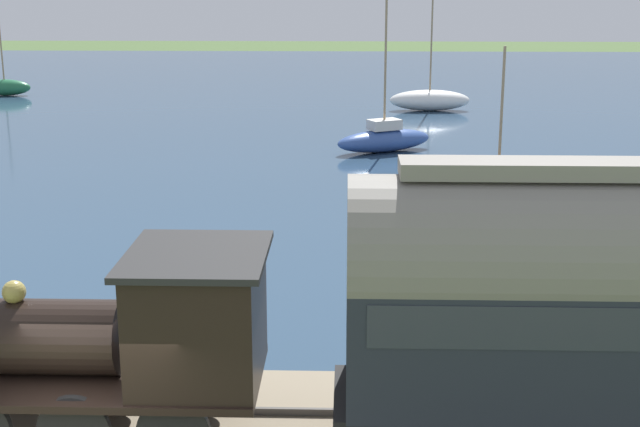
{
  "coord_description": "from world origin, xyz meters",
  "views": [
    {
      "loc": [
        -11.21,
        -3.58,
        7.45
      ],
      "look_at": [
        7.99,
        -3.0,
        2.38
      ],
      "focal_mm": 50.0,
      "sensor_mm": 36.0,
      "label": 1
    }
  ],
  "objects_px": {
    "sailboat_brown": "(498,175)",
    "steam_locomotive": "(122,333)",
    "sailboat_blue": "(384,138)",
    "sailboat_white": "(430,100)",
    "rowboat_far_out": "(502,329)",
    "sailboat_green": "(5,87)"
  },
  "relations": [
    {
      "from": "steam_locomotive",
      "to": "rowboat_far_out",
      "type": "relative_size",
      "value": 2.25
    },
    {
      "from": "sailboat_green",
      "to": "sailboat_brown",
      "type": "bearing_deg",
      "value": -134.22
    },
    {
      "from": "sailboat_blue",
      "to": "rowboat_far_out",
      "type": "xyz_separation_m",
      "value": [
        -21.33,
        -1.66,
        -0.32
      ]
    },
    {
      "from": "sailboat_brown",
      "to": "sailboat_blue",
      "type": "relative_size",
      "value": 0.62
    },
    {
      "from": "sailboat_white",
      "to": "rowboat_far_out",
      "type": "distance_m",
      "value": 34.21
    },
    {
      "from": "steam_locomotive",
      "to": "sailboat_green",
      "type": "relative_size",
      "value": 1.1
    },
    {
      "from": "rowboat_far_out",
      "to": "sailboat_green",
      "type": "bearing_deg",
      "value": -15.53
    },
    {
      "from": "sailboat_blue",
      "to": "sailboat_green",
      "type": "bearing_deg",
      "value": 24.08
    },
    {
      "from": "sailboat_brown",
      "to": "sailboat_green",
      "type": "relative_size",
      "value": 0.96
    },
    {
      "from": "steam_locomotive",
      "to": "sailboat_blue",
      "type": "height_order",
      "value": "sailboat_blue"
    },
    {
      "from": "sailboat_brown",
      "to": "sailboat_white",
      "type": "relative_size",
      "value": 0.58
    },
    {
      "from": "sailboat_brown",
      "to": "rowboat_far_out",
      "type": "relative_size",
      "value": 1.95
    },
    {
      "from": "sailboat_blue",
      "to": "sailboat_brown",
      "type": "bearing_deg",
      "value": 179.98
    },
    {
      "from": "steam_locomotive",
      "to": "sailboat_white",
      "type": "xyz_separation_m",
      "value": [
        39.24,
        -8.23,
        -1.55
      ]
    },
    {
      "from": "sailboat_blue",
      "to": "sailboat_white",
      "type": "bearing_deg",
      "value": -41.6
    },
    {
      "from": "steam_locomotive",
      "to": "sailboat_brown",
      "type": "height_order",
      "value": "sailboat_brown"
    },
    {
      "from": "steam_locomotive",
      "to": "sailboat_brown",
      "type": "relative_size",
      "value": 1.15
    },
    {
      "from": "steam_locomotive",
      "to": "sailboat_white",
      "type": "distance_m",
      "value": 40.13
    },
    {
      "from": "sailboat_green",
      "to": "sailboat_white",
      "type": "bearing_deg",
      "value": -103.65
    },
    {
      "from": "sailboat_green",
      "to": "rowboat_far_out",
      "type": "relative_size",
      "value": 2.04
    },
    {
      "from": "sailboat_brown",
      "to": "steam_locomotive",
      "type": "bearing_deg",
      "value": 145.89
    },
    {
      "from": "sailboat_brown",
      "to": "rowboat_far_out",
      "type": "bearing_deg",
      "value": 162.08
    }
  ]
}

